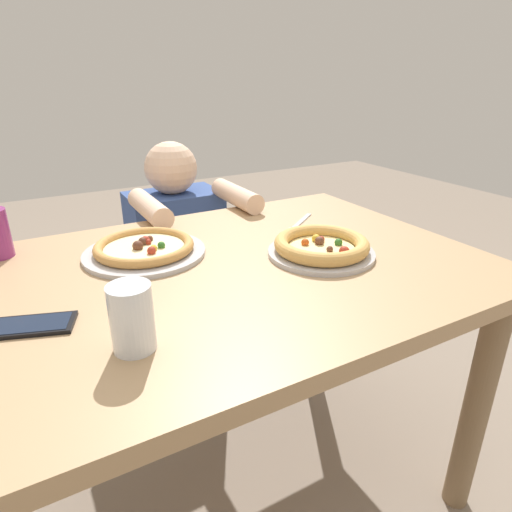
{
  "coord_description": "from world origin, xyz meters",
  "views": [
    {
      "loc": [
        -0.43,
        -0.89,
        1.19
      ],
      "look_at": [
        0.05,
        -0.04,
        0.78
      ],
      "focal_mm": 30.83,
      "sensor_mm": 36.0,
      "label": 1
    }
  ],
  "objects_px": {
    "pizza_far": "(145,249)",
    "water_cup_clear": "(132,317)",
    "cell_phone": "(32,325)",
    "diner_seated": "(179,268)",
    "fork": "(298,224)",
    "pizza_near": "(321,247)"
  },
  "relations": [
    {
      "from": "pizza_far",
      "to": "diner_seated",
      "type": "bearing_deg",
      "value": 63.16
    },
    {
      "from": "pizza_near",
      "to": "pizza_far",
      "type": "xyz_separation_m",
      "value": [
        -0.4,
        0.23,
        -0.01
      ]
    },
    {
      "from": "water_cup_clear",
      "to": "fork",
      "type": "relative_size",
      "value": 0.69
    },
    {
      "from": "pizza_far",
      "to": "fork",
      "type": "xyz_separation_m",
      "value": [
        0.49,
        0.01,
        -0.01
      ]
    },
    {
      "from": "pizza_far",
      "to": "water_cup_clear",
      "type": "bearing_deg",
      "value": -108.39
    },
    {
      "from": "fork",
      "to": "diner_seated",
      "type": "relative_size",
      "value": 0.18
    },
    {
      "from": "cell_phone",
      "to": "diner_seated",
      "type": "xyz_separation_m",
      "value": [
        0.55,
        0.76,
        -0.31
      ]
    },
    {
      "from": "cell_phone",
      "to": "diner_seated",
      "type": "bearing_deg",
      "value": 54.39
    },
    {
      "from": "cell_phone",
      "to": "diner_seated",
      "type": "height_order",
      "value": "diner_seated"
    },
    {
      "from": "pizza_near",
      "to": "water_cup_clear",
      "type": "distance_m",
      "value": 0.57
    },
    {
      "from": "water_cup_clear",
      "to": "cell_phone",
      "type": "bearing_deg",
      "value": 133.04
    },
    {
      "from": "water_cup_clear",
      "to": "cell_phone",
      "type": "distance_m",
      "value": 0.23
    },
    {
      "from": "fork",
      "to": "cell_phone",
      "type": "relative_size",
      "value": 1.05
    },
    {
      "from": "pizza_far",
      "to": "water_cup_clear",
      "type": "distance_m",
      "value": 0.43
    },
    {
      "from": "pizza_far",
      "to": "cell_phone",
      "type": "bearing_deg",
      "value": -139.24
    },
    {
      "from": "water_cup_clear",
      "to": "fork",
      "type": "height_order",
      "value": "water_cup_clear"
    },
    {
      "from": "pizza_near",
      "to": "cell_phone",
      "type": "xyz_separation_m",
      "value": [
        -0.68,
        -0.02,
        -0.02
      ]
    },
    {
      "from": "pizza_far",
      "to": "water_cup_clear",
      "type": "height_order",
      "value": "water_cup_clear"
    },
    {
      "from": "pizza_near",
      "to": "diner_seated",
      "type": "relative_size",
      "value": 0.29
    },
    {
      "from": "fork",
      "to": "diner_seated",
      "type": "bearing_deg",
      "value": 114.14
    },
    {
      "from": "fork",
      "to": "water_cup_clear",
      "type": "bearing_deg",
      "value": -146.42
    },
    {
      "from": "pizza_near",
      "to": "water_cup_clear",
      "type": "height_order",
      "value": "water_cup_clear"
    }
  ]
}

